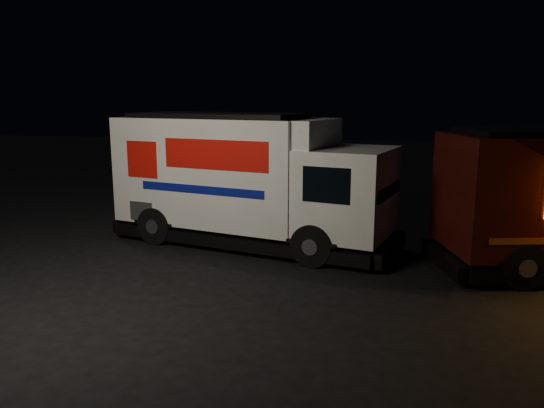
{
  "coord_description": "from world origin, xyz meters",
  "views": [
    {
      "loc": [
        2.89,
        -10.98,
        3.89
      ],
      "look_at": [
        0.61,
        2.0,
        1.26
      ],
      "focal_mm": 35.0,
      "sensor_mm": 36.0,
      "label": 1
    }
  ],
  "objects": [
    {
      "name": "ground",
      "position": [
        0.0,
        0.0,
        0.0
      ],
      "size": [
        80.0,
        80.0,
        0.0
      ],
      "primitive_type": "plane",
      "color": "black",
      "rests_on": "ground"
    },
    {
      "name": "white_truck",
      "position": [
        -0.05,
        2.7,
        1.75
      ],
      "size": [
        8.16,
        4.65,
        3.51
      ],
      "primitive_type": null,
      "rotation": [
        0.0,
        0.0,
        -0.28
      ],
      "color": "white",
      "rests_on": "ground"
    }
  ]
}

